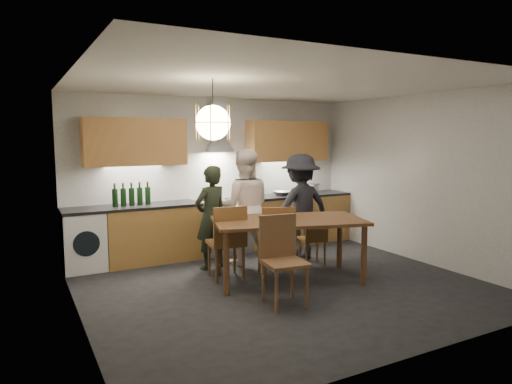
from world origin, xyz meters
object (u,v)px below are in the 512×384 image
person_left (211,217)px  wine_bottles (132,194)px  chair_front (281,253)px  person_right (300,207)px  chair_back_left (228,238)px  mixing_bowl (282,193)px  stock_pot (314,188)px  dining_table (289,226)px  person_mid (244,207)px

person_left → wine_bottles: (-0.96, 0.81, 0.31)m
chair_front → person_left: person_left is taller
wine_bottles → person_right: bearing=-21.1°
chair_back_left → mixing_bowl: (1.72, 1.43, 0.35)m
person_right → stock_pot: size_ratio=7.40×
chair_back_left → chair_front: size_ratio=0.99×
dining_table → chair_back_left: 0.83m
dining_table → person_left: person_left is taller
person_left → mixing_bowl: (1.70, 0.78, 0.17)m
chair_back_left → person_mid: size_ratio=0.58×
dining_table → chair_front: chair_front is taller
person_right → mixing_bowl: 0.95m
wine_bottles → person_mid: bearing=-27.6°
person_right → stock_pot: bearing=-135.8°
chair_back_left → person_mid: person_mid is taller
person_right → wine_bottles: person_right is taller
person_left → stock_pot: (2.43, 0.83, 0.22)m
dining_table → chair_back_left: chair_back_left is taller
chair_front → person_mid: bearing=84.5°
chair_back_left → wine_bottles: 1.79m
person_right → person_left: bearing=-6.3°
person_left → stock_pot: bearing=-177.9°
dining_table → chair_back_left: (-0.72, 0.38, -0.16)m
dining_table → wine_bottles: wine_bottles is taller
person_left → wine_bottles: size_ratio=2.64×
person_left → mixing_bowl: 1.88m
mixing_bowl → wine_bottles: size_ratio=0.52×
person_right → chair_back_left: bearing=17.7°
person_left → mixing_bowl: person_left is taller
dining_table → wine_bottles: 2.49m
person_mid → wine_bottles: person_mid is taller
person_mid → mixing_bowl: person_mid is taller
dining_table → mixing_bowl: size_ratio=7.30×
person_right → person_mid: bearing=-10.4°
chair_front → wine_bottles: bearing=121.1°
chair_back_left → chair_front: (0.20, -1.05, 0.00)m
person_left → person_mid: person_mid is taller
chair_front → mixing_bowl: (1.52, 2.48, 0.35)m
mixing_bowl → dining_table: bearing=-118.8°
person_right → wine_bottles: bearing=-22.2°
person_mid → chair_back_left: bearing=73.1°
person_mid → mixing_bowl: bearing=-122.3°
chair_front → person_right: size_ratio=0.62×
dining_table → chair_front: bearing=-111.6°
person_mid → person_right: 0.94m
chair_front → person_left: 1.72m
person_mid → mixing_bowl: (1.15, 0.77, 0.06)m
chair_back_left → mixing_bowl: size_ratio=3.42×
chair_front → mixing_bowl: size_ratio=3.44×
dining_table → stock_pot: 2.54m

